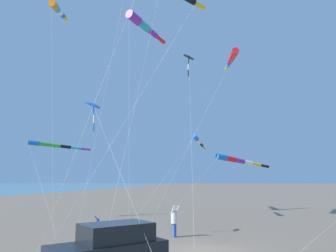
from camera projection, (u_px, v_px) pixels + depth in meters
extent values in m
plane|color=#756654|center=(202.00, 251.00, 15.93)|extent=(600.00, 600.00, 0.00)
cube|color=black|center=(116.00, 232.00, 12.31)|extent=(2.96, 2.99, 0.68)
cube|color=#335199|center=(174.00, 230.00, 19.89)|extent=(0.32, 0.35, 0.81)
cylinder|color=silver|center=(174.00, 218.00, 20.01)|extent=(0.52, 0.52, 0.67)
sphere|color=beige|center=(174.00, 210.00, 20.09)|extent=(0.25, 0.25, 0.25)
cylinder|color=silver|center=(178.00, 209.00, 20.03)|extent=(0.33, 0.39, 0.51)
cylinder|color=silver|center=(173.00, 210.00, 19.87)|extent=(0.33, 0.39, 0.51)
cube|color=#8E6B9E|center=(97.00, 230.00, 21.23)|extent=(0.21, 0.15, 0.48)
cylinder|color=#335199|center=(98.00, 223.00, 21.31)|extent=(0.28, 0.28, 0.40)
sphere|color=tan|center=(98.00, 218.00, 21.35)|extent=(0.15, 0.15, 0.15)
cylinder|color=#335199|center=(96.00, 218.00, 21.24)|extent=(0.25, 0.14, 0.30)
cylinder|color=#335199|center=(96.00, 218.00, 21.43)|extent=(0.25, 0.14, 0.30)
cylinder|color=blue|center=(34.00, 143.00, 29.44)|extent=(1.06, 0.93, 0.53)
cylinder|color=green|center=(45.00, 144.00, 29.82)|extent=(1.03, 0.88, 0.48)
cylinder|color=green|center=(55.00, 145.00, 30.19)|extent=(1.00, 0.84, 0.43)
cylinder|color=black|center=(66.00, 147.00, 30.57)|extent=(0.97, 0.80, 0.38)
cylinder|color=#1EB7C6|center=(76.00, 148.00, 30.94)|extent=(0.93, 0.75, 0.33)
cylinder|color=purple|center=(86.00, 149.00, 31.32)|extent=(0.90, 0.71, 0.28)
cylinder|color=white|center=(40.00, 181.00, 24.99)|extent=(6.66, 6.48, 6.71)
cylinder|color=red|center=(235.00, 52.00, 24.80)|extent=(0.66, 0.75, 0.56)
cylinder|color=red|center=(233.00, 56.00, 25.44)|extent=(0.60, 0.74, 0.50)
cylinder|color=red|center=(231.00, 59.00, 26.08)|extent=(0.54, 0.73, 0.44)
cylinder|color=purple|center=(230.00, 62.00, 26.72)|extent=(0.48, 0.71, 0.38)
cylinder|color=#1EB7C6|center=(228.00, 65.00, 27.36)|extent=(0.42, 0.70, 0.32)
cylinder|color=yellow|center=(227.00, 68.00, 28.00)|extent=(0.36, 0.69, 0.26)
cylinder|color=white|center=(193.00, 138.00, 23.72)|extent=(6.64, 0.47, 12.98)
cylinder|color=white|center=(125.00, 24.00, 14.10)|extent=(5.36, 4.00, 20.37)
cylinder|color=blue|center=(195.00, 137.00, 29.49)|extent=(0.58, 1.21, 0.59)
cylinder|color=white|center=(198.00, 141.00, 30.47)|extent=(0.50, 1.18, 0.52)
cylinder|color=black|center=(201.00, 144.00, 31.45)|extent=(0.43, 1.16, 0.45)
cylinder|color=orange|center=(204.00, 147.00, 32.43)|extent=(0.36, 1.13, 0.37)
cylinder|color=white|center=(165.00, 177.00, 23.71)|extent=(3.48, 10.23, 7.28)
cylinder|color=white|center=(104.00, 94.00, 25.00)|extent=(2.43, 2.21, 19.99)
cylinder|color=white|center=(170.00, 46.00, 12.84)|extent=(10.02, 1.13, 17.43)
pyramid|color=blue|center=(94.00, 104.00, 20.02)|extent=(1.04, 1.32, 0.50)
cylinder|color=black|center=(93.00, 105.00, 20.02)|extent=(0.87, 0.30, 0.55)
cylinder|color=blue|center=(94.00, 110.00, 19.98)|extent=(0.15, 0.12, 0.53)
cylinder|color=white|center=(94.00, 119.00, 19.89)|extent=(0.12, 0.11, 0.52)
cylinder|color=blue|center=(94.00, 127.00, 19.82)|extent=(0.10, 0.13, 0.53)
cylinder|color=white|center=(118.00, 169.00, 15.14)|extent=(5.98, 7.69, 7.97)
cylinder|color=blue|center=(222.00, 157.00, 35.89)|extent=(1.46, 1.32, 0.84)
cylinder|color=red|center=(231.00, 159.00, 36.40)|extent=(1.41, 1.25, 0.76)
cylinder|color=purple|center=(240.00, 161.00, 36.91)|extent=(1.36, 1.19, 0.69)
cylinder|color=white|center=(248.00, 163.00, 37.42)|extent=(1.30, 1.12, 0.62)
cylinder|color=yellow|center=(256.00, 164.00, 37.93)|extent=(1.25, 1.06, 0.54)
cylinder|color=black|center=(264.00, 166.00, 38.44)|extent=(1.20, 0.99, 0.47)
cylinder|color=white|center=(194.00, 186.00, 29.22)|extent=(4.06, 12.84, 5.86)
pyramid|color=black|center=(189.00, 56.00, 34.08)|extent=(1.43, 1.73, 0.57)
cylinder|color=black|center=(189.00, 57.00, 34.09)|extent=(1.14, 0.47, 0.59)
cylinder|color=black|center=(189.00, 61.00, 34.04)|extent=(0.19, 0.14, 0.68)
cylinder|color=white|center=(188.00, 67.00, 33.92)|extent=(0.17, 0.19, 0.68)
cylinder|color=black|center=(188.00, 73.00, 33.81)|extent=(0.14, 0.18, 0.68)
cylinder|color=white|center=(191.00, 120.00, 25.41)|extent=(1.69, 14.85, 16.15)
cylinder|color=purple|center=(134.00, 18.00, 28.56)|extent=(1.28, 1.68, 0.90)
cylinder|color=#1EB7C6|center=(143.00, 26.00, 29.76)|extent=(1.14, 1.62, 0.76)
cylinder|color=purple|center=(152.00, 33.00, 30.95)|extent=(1.00, 1.56, 0.61)
cylinder|color=red|center=(160.00, 39.00, 32.14)|extent=(0.87, 1.49, 0.47)
cylinder|color=white|center=(129.00, 108.00, 24.14)|extent=(1.73, 4.60, 17.44)
cylinder|color=black|center=(189.00, 0.00, 26.86)|extent=(1.17, 1.28, 0.54)
cylinder|color=yellow|center=(200.00, 5.00, 27.66)|extent=(1.05, 1.19, 0.40)
cylinder|color=white|center=(139.00, 85.00, 19.48)|extent=(1.06, 8.15, 18.15)
cylinder|color=orange|center=(53.00, 5.00, 31.53)|extent=(0.80, 0.89, 0.76)
cylinder|color=#1EB7C6|center=(56.00, 8.00, 32.28)|extent=(0.72, 0.87, 0.68)
cylinder|color=white|center=(59.00, 12.00, 33.04)|extent=(0.64, 0.86, 0.61)
cylinder|color=blue|center=(62.00, 15.00, 33.80)|extent=(0.56, 0.84, 0.53)
cylinder|color=yellow|center=(65.00, 18.00, 34.56)|extent=(0.49, 0.83, 0.45)
cylinder|color=white|center=(67.00, 21.00, 35.31)|extent=(0.41, 0.81, 0.37)
cylinder|color=white|center=(52.00, 96.00, 25.90)|extent=(5.04, 6.53, 20.10)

